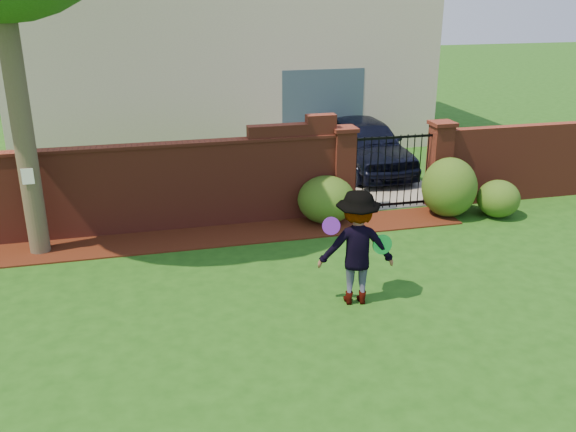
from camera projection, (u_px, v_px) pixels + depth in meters
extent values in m
cube|color=#1A4812|center=(273.00, 319.00, 9.09)|extent=(80.00, 80.00, 0.01)
cube|color=#351309|center=(187.00, 239.00, 11.90)|extent=(11.10, 1.08, 0.03)
cube|color=maroon|center=(118.00, 192.00, 11.94)|extent=(8.70, 0.25, 1.70)
cube|color=maroon|center=(292.00, 131.00, 12.37)|extent=(1.80, 0.25, 0.30)
cube|color=maroon|center=(321.00, 118.00, 12.43)|extent=(0.60, 0.25, 0.16)
cube|color=maroon|center=(114.00, 147.00, 11.63)|extent=(8.70, 0.31, 0.06)
cube|color=maroon|center=(520.00, 163.00, 13.92)|extent=(4.00, 0.25, 1.70)
cube|color=maroon|center=(343.00, 173.00, 12.95)|extent=(0.42, 0.42, 1.80)
cube|color=maroon|center=(344.00, 129.00, 12.62)|extent=(0.50, 0.50, 0.08)
cube|color=maroon|center=(439.00, 166.00, 13.45)|extent=(0.42, 0.42, 1.80)
cube|color=maroon|center=(443.00, 123.00, 13.12)|extent=(0.50, 0.50, 0.08)
cylinder|color=black|center=(356.00, 175.00, 13.04)|extent=(0.02, 0.02, 1.60)
cylinder|color=black|center=(363.00, 174.00, 13.07)|extent=(0.02, 0.02, 1.60)
cylinder|color=black|center=(370.00, 174.00, 13.11)|extent=(0.02, 0.02, 1.60)
cylinder|color=black|center=(377.00, 173.00, 13.15)|extent=(0.02, 0.02, 1.60)
cylinder|color=black|center=(385.00, 172.00, 13.18)|extent=(0.02, 0.02, 1.60)
cylinder|color=black|center=(392.00, 172.00, 13.22)|extent=(0.02, 0.02, 1.60)
cylinder|color=black|center=(399.00, 171.00, 13.26)|extent=(0.02, 0.02, 1.60)
cylinder|color=black|center=(406.00, 171.00, 13.29)|extent=(0.02, 0.02, 1.60)
cylinder|color=black|center=(413.00, 170.00, 13.33)|extent=(0.02, 0.02, 1.60)
cylinder|color=black|center=(420.00, 170.00, 13.37)|extent=(0.02, 0.02, 1.60)
cylinder|color=black|center=(426.00, 169.00, 13.40)|extent=(0.02, 0.02, 1.60)
cube|color=black|center=(390.00, 204.00, 13.47)|extent=(1.78, 0.03, 0.05)
cube|color=black|center=(394.00, 137.00, 12.96)|extent=(1.78, 0.03, 0.05)
cube|color=gray|center=(333.00, 162.00, 17.15)|extent=(3.20, 8.00, 0.01)
cube|color=beige|center=(219.00, 40.00, 19.17)|extent=(12.00, 6.00, 6.00)
cube|color=#384C5B|center=(323.00, 112.00, 17.69)|extent=(2.40, 0.12, 2.40)
imported|color=black|center=(369.00, 146.00, 15.97)|extent=(1.71, 4.09, 1.39)
cylinder|color=#453A2A|center=(11.00, 56.00, 10.14)|extent=(0.36, 0.36, 7.00)
cube|color=white|center=(28.00, 176.00, 10.66)|extent=(0.20, 0.01, 0.28)
ellipsoid|color=#214A16|center=(326.00, 200.00, 12.64)|extent=(1.18, 1.18, 0.97)
ellipsoid|color=#214A16|center=(449.00, 187.00, 12.93)|extent=(1.14, 1.14, 1.26)
ellipsoid|color=#214A16|center=(498.00, 199.00, 12.98)|extent=(0.88, 0.88, 0.79)
imported|color=gray|center=(357.00, 248.00, 9.26)|extent=(1.26, 0.86, 1.79)
cylinder|color=#621BAB|center=(331.00, 226.00, 8.96)|extent=(0.27, 0.14, 0.26)
cylinder|color=green|center=(382.00, 244.00, 9.19)|extent=(0.30, 0.08, 0.30)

